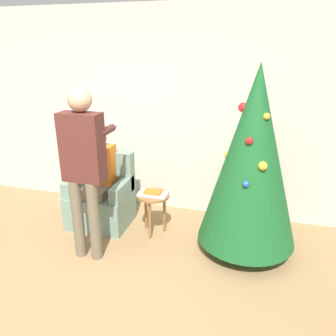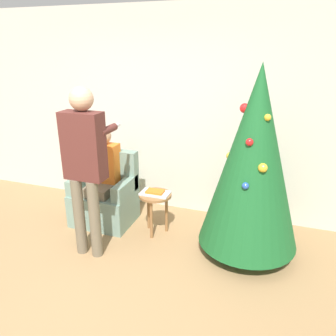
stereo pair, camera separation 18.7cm
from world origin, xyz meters
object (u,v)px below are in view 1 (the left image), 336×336
christmas_tree (252,158)px  armchair (101,199)px  person_standing (83,160)px  side_stool (153,201)px  person_seated (99,175)px

christmas_tree → armchair: christmas_tree is taller
christmas_tree → person_standing: bearing=-161.8°
person_standing → side_stool: 1.05m
person_seated → person_standing: person_standing is taller
side_stool → armchair: bearing=173.8°
christmas_tree → person_standing: christmas_tree is taller
armchair → person_standing: size_ratio=0.51×
christmas_tree → armchair: (-1.84, 0.13, -0.77)m
armchair → person_standing: person_standing is taller
christmas_tree → person_seated: size_ratio=1.66×
christmas_tree → armchair: size_ratio=2.21×
armchair → person_seated: (0.00, -0.02, 0.35)m
christmas_tree → person_standing: (-1.65, -0.54, 0.01)m
armchair → person_standing: bearing=-73.9°
side_stool → person_standing: bearing=-132.1°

